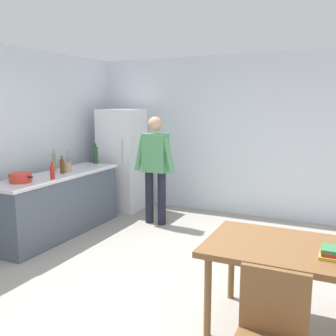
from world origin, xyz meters
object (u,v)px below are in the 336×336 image
(bottle_vinegar_tall, at_px, (54,162))
(bottle_beer_brown, at_px, (62,166))
(refrigerator, at_px, (122,160))
(chair, at_px, (270,336))
(dining_table, at_px, (293,256))
(cooking_pot, at_px, (20,178))
(bottle_wine_green, at_px, (96,155))
(person, at_px, (155,163))
(utensil_jar, at_px, (67,167))
(bottle_sauce_red, at_px, (52,172))

(bottle_vinegar_tall, bearing_deg, bottle_beer_brown, -28.07)
(refrigerator, height_order, chair, refrigerator)
(refrigerator, xyz_separation_m, dining_table, (3.30, -2.70, -0.23))
(cooking_pot, bearing_deg, refrigerator, 87.00)
(refrigerator, relative_size, bottle_wine_green, 5.29)
(person, bearing_deg, chair, -52.97)
(person, xyz_separation_m, bottle_beer_brown, (-1.00, -0.99, 0.03))
(chair, relative_size, bottle_wine_green, 2.68)
(bottle_vinegar_tall, bearing_deg, dining_table, -19.80)
(chair, height_order, utensil_jar, utensil_jar)
(cooking_pot, xyz_separation_m, bottle_wine_green, (-0.04, 1.69, 0.09))
(utensil_jar, relative_size, bottle_beer_brown, 1.23)
(person, relative_size, dining_table, 1.21)
(chair, height_order, bottle_vinegar_tall, bottle_vinegar_tall)
(refrigerator, bearing_deg, chair, -48.03)
(refrigerator, relative_size, bottle_sauce_red, 7.50)
(bottle_sauce_red, bearing_deg, bottle_vinegar_tall, 129.66)
(cooking_pot, relative_size, utensil_jar, 1.25)
(chair, height_order, cooking_pot, cooking_pot)
(cooking_pot, height_order, bottle_wine_green, bottle_wine_green)
(dining_table, bearing_deg, refrigerator, 140.71)
(utensil_jar, height_order, bottle_vinegar_tall, same)
(cooking_pot, relative_size, bottle_sauce_red, 1.67)
(dining_table, relative_size, bottle_sauce_red, 5.83)
(bottle_sauce_red, bearing_deg, refrigerator, 93.42)
(refrigerator, xyz_separation_m, bottle_beer_brown, (-0.05, -1.54, 0.11))
(dining_table, height_order, bottle_sauce_red, bottle_sauce_red)
(bottle_beer_brown, bearing_deg, bottle_vinegar_tall, 151.93)
(bottle_wine_green, bearing_deg, dining_table, -31.61)
(bottle_sauce_red, bearing_deg, utensil_jar, 109.18)
(bottle_sauce_red, xyz_separation_m, bottle_wine_green, (-0.28, 1.36, 0.05))
(utensil_jar, bearing_deg, cooking_pot, -93.67)
(bottle_sauce_red, bearing_deg, chair, -28.63)
(bottle_sauce_red, bearing_deg, dining_table, -13.60)
(dining_table, bearing_deg, bottle_wine_green, 148.39)
(dining_table, xyz_separation_m, cooking_pot, (-3.42, 0.44, 0.29))
(bottle_wine_green, bearing_deg, utensil_jar, -83.36)
(refrigerator, height_order, bottle_wine_green, refrigerator)
(bottle_beer_brown, bearing_deg, person, 44.54)
(refrigerator, bearing_deg, bottle_beer_brown, -91.97)
(bottle_vinegar_tall, bearing_deg, person, 33.27)
(chair, bearing_deg, dining_table, 103.74)
(bottle_wine_green, bearing_deg, person, 0.79)
(cooking_pot, height_order, bottle_beer_brown, bottle_beer_brown)
(dining_table, xyz_separation_m, bottle_beer_brown, (-3.35, 1.16, 0.33))
(cooking_pot, bearing_deg, bottle_beer_brown, 84.80)
(refrigerator, relative_size, utensil_jar, 5.62)
(bottle_sauce_red, bearing_deg, bottle_wine_green, 101.54)
(bottle_sauce_red, xyz_separation_m, bottle_vinegar_tall, (-0.44, 0.54, 0.04))
(person, xyz_separation_m, bottle_vinegar_tall, (-1.28, -0.84, 0.06))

